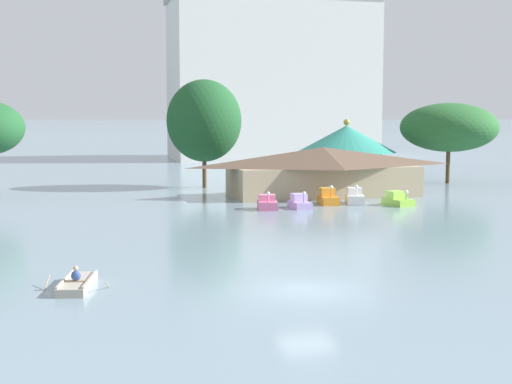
{
  "coord_description": "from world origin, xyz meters",
  "views": [
    {
      "loc": [
        -10.13,
        -29.69,
        7.83
      ],
      "look_at": [
        1.54,
        14.81,
        2.82
      ],
      "focal_mm": 50.4,
      "sensor_mm": 36.0,
      "label": 1
    }
  ],
  "objects_px": {
    "pedal_boat_pink": "(267,203)",
    "rowboat_with_rower": "(77,284)",
    "green_roof_pavilion": "(346,150)",
    "boathouse": "(323,170)",
    "pedal_boat_orange": "(328,198)",
    "shoreline_tree_mid": "(204,121)",
    "pedal_boat_lavender": "(300,202)",
    "pedal_boat_lime": "(398,200)",
    "background_building_block": "(272,78)",
    "pedal_boat_white": "(355,197)",
    "shoreline_tree_right": "(449,127)"
  },
  "relations": [
    {
      "from": "rowboat_with_rower",
      "to": "pedal_boat_white",
      "type": "relative_size",
      "value": 1.3
    },
    {
      "from": "pedal_boat_lavender",
      "to": "pedal_boat_orange",
      "type": "height_order",
      "value": "pedal_boat_orange"
    },
    {
      "from": "pedal_boat_pink",
      "to": "pedal_boat_white",
      "type": "distance_m",
      "value": 8.64
    },
    {
      "from": "boathouse",
      "to": "background_building_block",
      "type": "bearing_deg",
      "value": 78.86
    },
    {
      "from": "pedal_boat_lime",
      "to": "shoreline_tree_mid",
      "type": "distance_m",
      "value": 24.01
    },
    {
      "from": "pedal_boat_pink",
      "to": "green_roof_pavilion",
      "type": "xyz_separation_m",
      "value": [
        13.71,
        16.95,
        3.37
      ]
    },
    {
      "from": "pedal_boat_pink",
      "to": "shoreline_tree_mid",
      "type": "relative_size",
      "value": 0.23
    },
    {
      "from": "rowboat_with_rower",
      "to": "pedal_boat_lavender",
      "type": "xyz_separation_m",
      "value": [
        18.37,
        23.88,
        0.26
      ]
    },
    {
      "from": "rowboat_with_rower",
      "to": "shoreline_tree_right",
      "type": "height_order",
      "value": "shoreline_tree_right"
    },
    {
      "from": "pedal_boat_pink",
      "to": "boathouse",
      "type": "relative_size",
      "value": 0.14
    },
    {
      "from": "pedal_boat_pink",
      "to": "rowboat_with_rower",
      "type": "bearing_deg",
      "value": -21.88
    },
    {
      "from": "pedal_boat_lime",
      "to": "green_roof_pavilion",
      "type": "distance_m",
      "value": 17.63
    },
    {
      "from": "pedal_boat_orange",
      "to": "pedal_boat_pink",
      "type": "bearing_deg",
      "value": -65.62
    },
    {
      "from": "background_building_block",
      "to": "rowboat_with_rower",
      "type": "bearing_deg",
      "value": -111.19
    },
    {
      "from": "rowboat_with_rower",
      "to": "shoreline_tree_mid",
      "type": "height_order",
      "value": "shoreline_tree_mid"
    },
    {
      "from": "pedal_boat_white",
      "to": "boathouse",
      "type": "relative_size",
      "value": 0.15
    },
    {
      "from": "pedal_boat_orange",
      "to": "shoreline_tree_right",
      "type": "relative_size",
      "value": 0.26
    },
    {
      "from": "rowboat_with_rower",
      "to": "shoreline_tree_right",
      "type": "bearing_deg",
      "value": -33.96
    },
    {
      "from": "rowboat_with_rower",
      "to": "boathouse",
      "type": "relative_size",
      "value": 0.2
    },
    {
      "from": "pedal_boat_white",
      "to": "pedal_boat_lime",
      "type": "bearing_deg",
      "value": 74.05
    },
    {
      "from": "pedal_boat_lime",
      "to": "shoreline_tree_mid",
      "type": "height_order",
      "value": "shoreline_tree_mid"
    },
    {
      "from": "shoreline_tree_right",
      "to": "shoreline_tree_mid",
      "type": "bearing_deg",
      "value": 175.64
    },
    {
      "from": "pedal_boat_lime",
      "to": "shoreline_tree_mid",
      "type": "bearing_deg",
      "value": -155.36
    },
    {
      "from": "pedal_boat_lime",
      "to": "shoreline_tree_mid",
      "type": "relative_size",
      "value": 0.26
    },
    {
      "from": "pedal_boat_lavender",
      "to": "green_roof_pavilion",
      "type": "relative_size",
      "value": 0.23
    },
    {
      "from": "pedal_boat_lavender",
      "to": "green_roof_pavilion",
      "type": "distance_m",
      "value": 20.39
    },
    {
      "from": "pedal_boat_lavender",
      "to": "boathouse",
      "type": "relative_size",
      "value": 0.13
    },
    {
      "from": "boathouse",
      "to": "background_building_block",
      "type": "relative_size",
      "value": 0.53
    },
    {
      "from": "rowboat_with_rower",
      "to": "green_roof_pavilion",
      "type": "relative_size",
      "value": 0.35
    },
    {
      "from": "pedal_boat_pink",
      "to": "green_roof_pavilion",
      "type": "bearing_deg",
      "value": 152.27
    },
    {
      "from": "green_roof_pavilion",
      "to": "boathouse",
      "type": "bearing_deg",
      "value": -124.03
    },
    {
      "from": "shoreline_tree_mid",
      "to": "pedal_boat_lavender",
      "type": "bearing_deg",
      "value": -76.09
    },
    {
      "from": "pedal_boat_orange",
      "to": "boathouse",
      "type": "height_order",
      "value": "boathouse"
    },
    {
      "from": "pedal_boat_lavender",
      "to": "pedal_boat_white",
      "type": "distance_m",
      "value": 5.9
    },
    {
      "from": "boathouse",
      "to": "pedal_boat_pink",
      "type": "bearing_deg",
      "value": -133.49
    },
    {
      "from": "pedal_boat_pink",
      "to": "pedal_boat_lime",
      "type": "height_order",
      "value": "pedal_boat_pink"
    },
    {
      "from": "shoreline_tree_mid",
      "to": "rowboat_with_rower",
      "type": "bearing_deg",
      "value": -108.0
    },
    {
      "from": "pedal_boat_white",
      "to": "green_roof_pavilion",
      "type": "distance_m",
      "value": 16.42
    },
    {
      "from": "background_building_block",
      "to": "green_roof_pavilion",
      "type": "bearing_deg",
      "value": -96.38
    },
    {
      "from": "pedal_boat_white",
      "to": "background_building_block",
      "type": "bearing_deg",
      "value": -173.49
    },
    {
      "from": "pedal_boat_pink",
      "to": "shoreline_tree_mid",
      "type": "height_order",
      "value": "shoreline_tree_mid"
    },
    {
      "from": "rowboat_with_rower",
      "to": "pedal_boat_white",
      "type": "xyz_separation_m",
      "value": [
        24.01,
        25.58,
        0.34
      ]
    },
    {
      "from": "pedal_boat_lavender",
      "to": "pedal_boat_orange",
      "type": "relative_size",
      "value": 0.86
    },
    {
      "from": "green_roof_pavilion",
      "to": "pedal_boat_orange",
      "type": "bearing_deg",
      "value": -117.11
    },
    {
      "from": "background_building_block",
      "to": "pedal_boat_pink",
      "type": "bearing_deg",
      "value": -106.26
    },
    {
      "from": "rowboat_with_rower",
      "to": "pedal_boat_orange",
      "type": "relative_size",
      "value": 1.32
    },
    {
      "from": "boathouse",
      "to": "green_roof_pavilion",
      "type": "relative_size",
      "value": 1.75
    },
    {
      "from": "rowboat_with_rower",
      "to": "green_roof_pavilion",
      "type": "bearing_deg",
      "value": -23.83
    },
    {
      "from": "pedal_boat_lime",
      "to": "green_roof_pavilion",
      "type": "xyz_separation_m",
      "value": [
        2.1,
        17.17,
        3.38
      ]
    },
    {
      "from": "green_roof_pavilion",
      "to": "shoreline_tree_right",
      "type": "bearing_deg",
      "value": -2.27
    }
  ]
}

